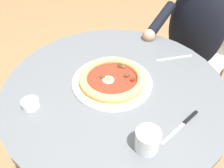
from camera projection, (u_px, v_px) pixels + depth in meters
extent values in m
cylinder|color=#565B60|center=(115.00, 88.00, 0.98)|extent=(0.95, 0.95, 0.03)
cylinder|color=#4E5257|center=(114.00, 137.00, 1.22)|extent=(0.11, 0.11, 0.69)
cylinder|color=white|center=(112.00, 82.00, 0.98)|extent=(0.34, 0.34, 0.01)
cylinder|color=tan|center=(112.00, 80.00, 0.97)|extent=(0.28, 0.28, 0.01)
torus|color=tan|center=(112.00, 78.00, 0.96)|extent=(0.28, 0.28, 0.03)
cylinder|color=red|center=(112.00, 79.00, 0.97)|extent=(0.26, 0.26, 0.00)
cylinder|color=white|center=(108.00, 80.00, 0.96)|extent=(0.05, 0.05, 0.00)
ellipsoid|color=yellow|center=(108.00, 80.00, 0.95)|extent=(0.02, 0.02, 0.02)
ellipsoid|color=#4C2D19|center=(127.00, 74.00, 0.98)|extent=(0.04, 0.04, 0.01)
ellipsoid|color=#3D2314|center=(133.00, 79.00, 0.96)|extent=(0.03, 0.03, 0.01)
ellipsoid|color=#4C2D19|center=(102.00, 77.00, 0.97)|extent=(0.04, 0.04, 0.01)
ellipsoid|color=brown|center=(123.00, 66.00, 1.02)|extent=(0.03, 0.03, 0.01)
ellipsoid|color=#3D2314|center=(121.00, 66.00, 1.03)|extent=(0.04, 0.03, 0.01)
ellipsoid|color=#2D6B28|center=(101.00, 91.00, 0.91)|extent=(0.01, 0.01, 0.00)
ellipsoid|color=#2D6B28|center=(121.00, 85.00, 0.93)|extent=(0.01, 0.01, 0.00)
ellipsoid|color=#2D6B28|center=(116.00, 78.00, 0.96)|extent=(0.01, 0.01, 0.00)
cylinder|color=silver|center=(147.00, 140.00, 0.72)|extent=(0.08, 0.08, 0.08)
cylinder|color=silver|center=(147.00, 143.00, 0.73)|extent=(0.07, 0.07, 0.04)
cube|color=silver|center=(173.00, 133.00, 0.78)|extent=(0.08, 0.11, 0.00)
cube|color=black|center=(190.00, 117.00, 0.83)|extent=(0.06, 0.07, 0.01)
cylinder|color=white|center=(31.00, 104.00, 0.87)|extent=(0.07, 0.07, 0.03)
cylinder|color=olive|center=(30.00, 102.00, 0.86)|extent=(0.05, 0.05, 0.01)
cube|color=#BCBCC1|center=(174.00, 58.00, 1.11)|extent=(0.17, 0.08, 0.00)
cube|color=#282833|center=(179.00, 89.00, 1.69)|extent=(0.44, 0.42, 0.45)
ellipsoid|color=black|center=(196.00, 27.00, 1.35)|extent=(0.41, 0.37, 0.57)
cylinder|color=black|center=(159.00, 21.00, 1.26)|extent=(0.17, 0.26, 0.15)
sphere|color=tan|center=(149.00, 36.00, 1.23)|extent=(0.07, 0.07, 0.07)
cube|color=beige|center=(190.00, 60.00, 1.56)|extent=(0.56, 0.56, 0.02)
cube|color=beige|center=(212.00, 22.00, 1.52)|extent=(0.32, 0.22, 0.40)
cylinder|color=#B7B2A8|center=(149.00, 86.00, 1.71)|extent=(0.02, 0.02, 0.46)
cylinder|color=#B7B2A8|center=(193.00, 112.00, 1.52)|extent=(0.02, 0.02, 0.46)
cylinder|color=#B7B2A8|center=(175.00, 65.00, 1.91)|extent=(0.02, 0.02, 0.46)
cylinder|color=#B7B2A8|center=(217.00, 85.00, 1.72)|extent=(0.02, 0.02, 0.46)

